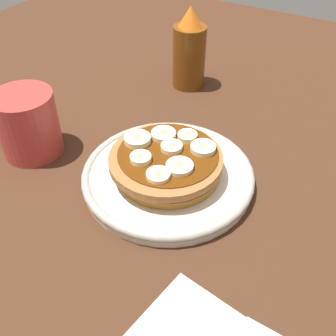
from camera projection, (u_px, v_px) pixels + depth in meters
The scene contains 13 objects.
ground_plane at pixel (168, 189), 55.37cm from camera, with size 140.00×140.00×3.00cm, color #422616.
plate at pixel (168, 175), 53.65cm from camera, with size 23.12×23.12×2.05cm.
pancake_stack at pixel (166, 163), 52.03cm from camera, with size 15.30×15.24×3.30cm.
banana_slice_0 at pixel (173, 148), 51.45cm from camera, with size 2.82×2.82×0.90cm.
banana_slice_1 at pixel (139, 138), 52.93cm from camera, with size 3.55×3.55×1.07cm.
banana_slice_2 at pixel (163, 135), 53.65cm from camera, with size 3.37×3.37×0.89cm.
banana_slice_3 at pixel (141, 158), 49.80cm from camera, with size 2.71×2.71×0.96cm.
banana_slice_4 at pixel (158, 175), 47.54cm from camera, with size 2.94×2.94×0.81cm.
banana_slice_5 at pixel (180, 167), 48.71cm from camera, with size 3.41×3.41×0.81cm.
banana_slice_6 at pixel (187, 137), 53.16cm from camera, with size 2.65×2.65×1.04cm.
banana_slice_7 at pixel (203, 148), 51.37cm from camera, with size 3.29×3.29×0.94cm.
coffee_mug at pixel (26, 122), 56.51cm from camera, with size 12.23×8.60×9.42cm.
syrup_bottle at pixel (189, 52), 70.11cm from camera, with size 5.81×5.81×14.49cm.
Camera 1 is at (-20.02, 34.38, 37.12)cm, focal length 42.64 mm.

